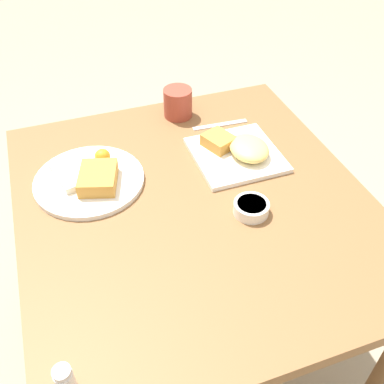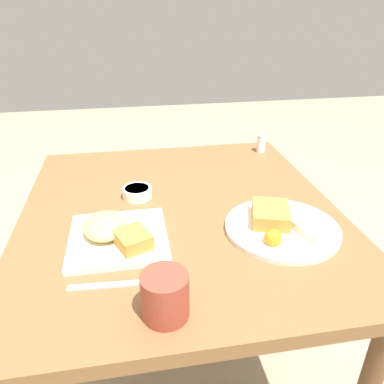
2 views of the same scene
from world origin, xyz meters
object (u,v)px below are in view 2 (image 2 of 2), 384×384
object	(u,v)px
salt_shaker	(261,145)
plate_oval_far	(281,225)
butter_knife	(110,285)
coffee_mug	(165,296)
plate_square_near	(115,233)
sauce_ramekin	(137,192)

from	to	relation	value
salt_shaker	plate_oval_far	bearing A→B (deg)	-14.01
butter_knife	coffee_mug	distance (m)	0.15
plate_square_near	coffee_mug	xyz separation A→B (m)	(0.27, 0.10, 0.03)
plate_square_near	plate_oval_far	bearing A→B (deg)	86.48
salt_shaker	coffee_mug	bearing A→B (deg)	-30.53
plate_oval_far	butter_knife	xyz separation A→B (m)	(0.14, -0.44, -0.01)
plate_oval_far	coffee_mug	size ratio (longest dim) A/B	3.16
butter_knife	coffee_mug	world-z (taller)	coffee_mug
butter_knife	sauce_ramekin	bearing A→B (deg)	82.57
plate_oval_far	plate_square_near	bearing A→B (deg)	-93.52
plate_oval_far	sauce_ramekin	size ratio (longest dim) A/B	3.32
plate_oval_far	salt_shaker	world-z (taller)	salt_shaker
plate_square_near	sauce_ramekin	world-z (taller)	plate_square_near
butter_knife	salt_shaker	bearing A→B (deg)	53.69
sauce_ramekin	plate_square_near	bearing A→B (deg)	-15.95
plate_square_near	salt_shaker	world-z (taller)	salt_shaker
butter_knife	coffee_mug	bearing A→B (deg)	-39.43
plate_square_near	sauce_ramekin	bearing A→B (deg)	164.05
sauce_ramekin	butter_knife	xyz separation A→B (m)	(0.39, -0.07, -0.02)
plate_square_near	butter_knife	size ratio (longest dim) A/B	1.35
coffee_mug	plate_square_near	bearing A→B (deg)	-160.15
salt_shaker	coffee_mug	xyz separation A→B (m)	(0.79, -0.46, 0.02)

